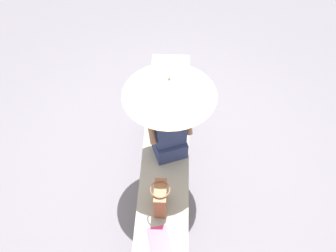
{
  "coord_description": "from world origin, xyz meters",
  "views": [
    {
      "loc": [
        2.64,
        0.13,
        3.86
      ],
      "look_at": [
        0.1,
        0.02,
        0.76
      ],
      "focal_mm": 39.65,
      "sensor_mm": 36.0,
      "label": 1
    }
  ],
  "objects": [
    {
      "name": "tote_bag_canvas",
      "position": [
        0.88,
        -0.02,
        0.58
      ],
      "size": [
        0.26,
        0.2,
        0.36
      ],
      "color": "brown",
      "rests_on": "stone_bench"
    },
    {
      "name": "handbag_black",
      "position": [
        -0.42,
        0.02,
        0.56
      ],
      "size": [
        0.31,
        0.23,
        0.31
      ],
      "color": "brown",
      "rests_on": "stone_bench"
    },
    {
      "name": "person_seated",
      "position": [
        0.19,
        0.05,
        0.79
      ],
      "size": [
        0.38,
        0.51,
        0.9
      ],
      "color": "navy",
      "rests_on": "stone_bench"
    },
    {
      "name": "magazine",
      "position": [
        1.24,
        -0.01,
        0.41
      ],
      "size": [
        0.32,
        0.26,
        0.01
      ],
      "primitive_type": "cube",
      "rotation": [
        0.0,
        0.0,
        0.22
      ],
      "color": "#D83866",
      "rests_on": "stone_bench"
    },
    {
      "name": "ground_plane",
      "position": [
        0.0,
        0.0,
        0.0
      ],
      "size": [
        14.0,
        14.0,
        0.0
      ],
      "primitive_type": "plane",
      "color": "slate"
    },
    {
      "name": "stone_bench",
      "position": [
        0.0,
        0.0,
        0.2
      ],
      "size": [
        3.03,
        0.53,
        0.41
      ],
      "primitive_type": "cube",
      "color": "#A8A093",
      "rests_on": "ground"
    },
    {
      "name": "parasol",
      "position": [
        0.19,
        0.04,
        1.44
      ],
      "size": [
        0.9,
        0.9,
        1.17
      ],
      "color": "#B7B7BC",
      "rests_on": "stone_bench"
    },
    {
      "name": "shoulder_bag_spare",
      "position": [
        -0.84,
        -0.05,
        0.55
      ],
      "size": [
        0.24,
        0.18,
        0.29
      ],
      "color": "black",
      "rests_on": "stone_bench"
    }
  ]
}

